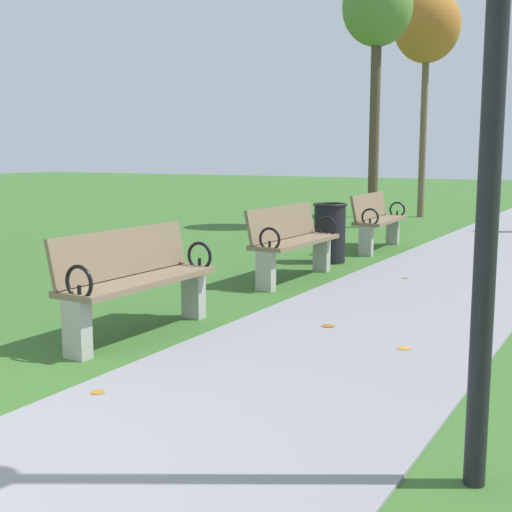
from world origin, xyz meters
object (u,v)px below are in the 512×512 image
Objects in this scene: park_bench_2 at (136,279)px; trash_bin at (330,233)px; park_bench_3 at (292,240)px; tree_4 at (427,28)px; park_bench_4 at (377,220)px; tree_3 at (377,13)px.

park_bench_2 reaches higher than trash_bin.
park_bench_3 is 0.30× the size of tree_4.
park_bench_2 is 1.92× the size of trash_bin.
park_bench_3 reaches higher than trash_bin.
park_bench_2 and park_bench_4 have the same top height.
tree_4 reaches higher than park_bench_3.
park_bench_4 is at bearing -80.33° from tree_4.
park_bench_2 is 9.96m from tree_3.
tree_4 is 6.35× the size of trash_bin.
tree_3 is (-1.23, 9.12, 3.82)m from park_bench_2.
tree_4 is at bearing 96.44° from park_bench_3.
park_bench_3 is 7.37m from tree_3.
trash_bin is at bearing 95.68° from park_bench_3.
tree_4 is at bearing 94.87° from park_bench_2.
tree_4 is at bearing 99.67° from park_bench_4.
park_bench_4 is at bearing -68.67° from tree_3.
tree_3 is 6.20m from trash_bin.
park_bench_2 is 0.31× the size of tree_3.
tree_4 is at bearing 96.59° from trash_bin.
trash_bin is at bearing -95.39° from park_bench_4.
park_bench_4 is at bearing 84.61° from trash_bin.
tree_4 is (0.21, 2.82, 0.12)m from tree_3.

